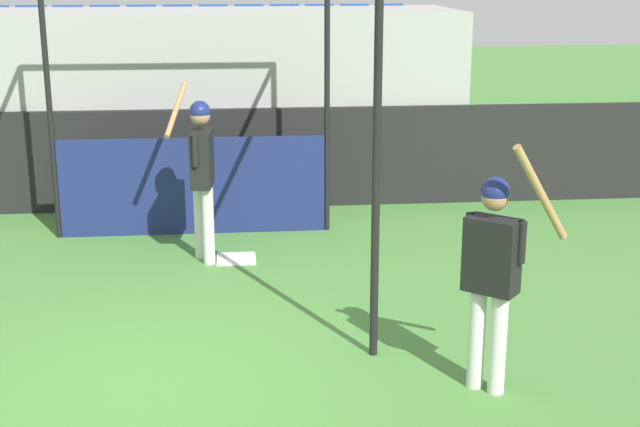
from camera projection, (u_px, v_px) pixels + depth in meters
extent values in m
plane|color=#477F38|center=(138.00, 388.00, 7.05)|extent=(60.00, 60.00, 0.00)
cube|color=black|center=(174.00, 160.00, 12.07)|extent=(24.00, 0.12, 1.37)
cube|color=#9E9E99|center=(178.00, 101.00, 13.11)|extent=(8.15, 2.40, 2.62)
cube|color=navy|center=(11.00, 103.00, 12.11)|extent=(0.45, 0.40, 0.10)
cube|color=navy|center=(12.00, 85.00, 12.22)|extent=(0.45, 0.06, 0.40)
cube|color=navy|center=(52.00, 103.00, 12.16)|extent=(0.45, 0.40, 0.10)
cube|color=navy|center=(53.00, 84.00, 12.27)|extent=(0.45, 0.06, 0.40)
cube|color=navy|center=(93.00, 102.00, 12.21)|extent=(0.45, 0.40, 0.10)
cube|color=navy|center=(94.00, 84.00, 12.32)|extent=(0.45, 0.06, 0.40)
cube|color=navy|center=(134.00, 102.00, 12.26)|extent=(0.45, 0.40, 0.10)
cube|color=navy|center=(134.00, 83.00, 12.37)|extent=(0.45, 0.06, 0.40)
cube|color=navy|center=(174.00, 101.00, 12.31)|extent=(0.45, 0.40, 0.10)
cube|color=navy|center=(174.00, 83.00, 12.42)|extent=(0.45, 0.06, 0.40)
cube|color=navy|center=(214.00, 100.00, 12.37)|extent=(0.45, 0.40, 0.10)
cube|color=navy|center=(214.00, 82.00, 12.48)|extent=(0.45, 0.06, 0.40)
cube|color=navy|center=(254.00, 100.00, 12.42)|extent=(0.45, 0.40, 0.10)
cube|color=navy|center=(253.00, 82.00, 12.53)|extent=(0.45, 0.06, 0.40)
cube|color=navy|center=(293.00, 99.00, 12.47)|extent=(0.45, 0.40, 0.10)
cube|color=navy|center=(292.00, 81.00, 12.58)|extent=(0.45, 0.06, 0.40)
cube|color=navy|center=(332.00, 99.00, 12.52)|extent=(0.45, 0.40, 0.10)
cube|color=navy|center=(330.00, 81.00, 12.63)|extent=(0.45, 0.06, 0.40)
cube|color=navy|center=(370.00, 98.00, 12.58)|extent=(0.45, 0.40, 0.10)
cube|color=navy|center=(369.00, 80.00, 12.69)|extent=(0.45, 0.06, 0.40)
cube|color=navy|center=(409.00, 98.00, 12.63)|extent=(0.45, 0.40, 0.10)
cube|color=navy|center=(407.00, 80.00, 12.74)|extent=(0.45, 0.06, 0.40)
cube|color=navy|center=(21.00, 67.00, 12.76)|extent=(0.45, 0.40, 0.10)
cube|color=navy|center=(23.00, 50.00, 12.88)|extent=(0.45, 0.06, 0.40)
cube|color=navy|center=(60.00, 67.00, 12.82)|extent=(0.45, 0.40, 0.10)
cube|color=navy|center=(61.00, 50.00, 12.93)|extent=(0.45, 0.06, 0.40)
cube|color=navy|center=(99.00, 67.00, 12.87)|extent=(0.45, 0.40, 0.10)
cube|color=navy|center=(100.00, 49.00, 12.98)|extent=(0.45, 0.06, 0.40)
cube|color=navy|center=(138.00, 66.00, 12.92)|extent=(0.45, 0.40, 0.10)
cube|color=navy|center=(138.00, 49.00, 13.03)|extent=(0.45, 0.06, 0.40)
cube|color=navy|center=(176.00, 66.00, 12.97)|extent=(0.45, 0.40, 0.10)
cube|color=navy|center=(176.00, 49.00, 13.08)|extent=(0.45, 0.06, 0.40)
cube|color=navy|center=(214.00, 65.00, 13.03)|extent=(0.45, 0.40, 0.10)
cube|color=navy|center=(214.00, 48.00, 13.14)|extent=(0.45, 0.06, 0.40)
cube|color=navy|center=(252.00, 65.00, 13.08)|extent=(0.45, 0.40, 0.10)
cube|color=navy|center=(251.00, 48.00, 13.19)|extent=(0.45, 0.06, 0.40)
cube|color=navy|center=(289.00, 64.00, 13.13)|extent=(0.45, 0.40, 0.10)
cube|color=navy|center=(288.00, 48.00, 13.24)|extent=(0.45, 0.06, 0.40)
cube|color=navy|center=(326.00, 64.00, 13.18)|extent=(0.45, 0.40, 0.10)
cube|color=navy|center=(325.00, 47.00, 13.29)|extent=(0.45, 0.06, 0.40)
cube|color=navy|center=(363.00, 64.00, 13.23)|extent=(0.45, 0.40, 0.10)
cube|color=navy|center=(361.00, 47.00, 13.35)|extent=(0.45, 0.06, 0.40)
cube|color=navy|center=(399.00, 63.00, 13.29)|extent=(0.45, 0.40, 0.10)
cube|color=navy|center=(397.00, 47.00, 13.40)|extent=(0.45, 0.06, 0.40)
cube|color=navy|center=(31.00, 35.00, 13.42)|extent=(0.45, 0.40, 0.10)
cube|color=navy|center=(32.00, 19.00, 13.53)|extent=(0.45, 0.06, 0.40)
cube|color=navy|center=(68.00, 35.00, 13.48)|extent=(0.45, 0.40, 0.10)
cube|color=navy|center=(69.00, 18.00, 13.59)|extent=(0.45, 0.06, 0.40)
cube|color=navy|center=(105.00, 34.00, 13.53)|extent=(0.45, 0.40, 0.10)
cube|color=navy|center=(105.00, 18.00, 13.64)|extent=(0.45, 0.06, 0.40)
cube|color=navy|center=(141.00, 34.00, 13.58)|extent=(0.45, 0.40, 0.10)
cube|color=navy|center=(142.00, 18.00, 13.69)|extent=(0.45, 0.06, 0.40)
cube|color=navy|center=(178.00, 34.00, 13.63)|extent=(0.45, 0.40, 0.10)
cube|color=navy|center=(178.00, 18.00, 13.74)|extent=(0.45, 0.06, 0.40)
cube|color=navy|center=(214.00, 33.00, 13.68)|extent=(0.45, 0.40, 0.10)
cube|color=navy|center=(214.00, 18.00, 13.80)|extent=(0.45, 0.06, 0.40)
cube|color=navy|center=(250.00, 33.00, 13.74)|extent=(0.45, 0.40, 0.10)
cube|color=navy|center=(249.00, 17.00, 13.85)|extent=(0.45, 0.06, 0.40)
cube|color=navy|center=(285.00, 33.00, 13.79)|extent=(0.45, 0.40, 0.10)
cube|color=navy|center=(284.00, 17.00, 13.90)|extent=(0.45, 0.06, 0.40)
cube|color=navy|center=(321.00, 33.00, 13.84)|extent=(0.45, 0.40, 0.10)
cube|color=navy|center=(319.00, 17.00, 13.95)|extent=(0.45, 0.06, 0.40)
cube|color=navy|center=(356.00, 32.00, 13.89)|extent=(0.45, 0.40, 0.10)
cube|color=navy|center=(354.00, 17.00, 14.00)|extent=(0.45, 0.06, 0.40)
cube|color=navy|center=(390.00, 32.00, 13.95)|extent=(0.45, 0.40, 0.10)
cube|color=navy|center=(389.00, 17.00, 14.06)|extent=(0.45, 0.06, 0.40)
cylinder|color=black|center=(376.00, 177.00, 7.25)|extent=(0.07, 0.07, 3.14)
cylinder|color=black|center=(50.00, 111.00, 10.56)|extent=(0.07, 0.07, 3.14)
cylinder|color=black|center=(327.00, 106.00, 10.88)|extent=(0.07, 0.07, 3.14)
cube|color=navy|center=(193.00, 186.00, 10.96)|extent=(3.24, 0.03, 1.21)
cube|color=white|center=(236.00, 259.00, 10.14)|extent=(0.44, 0.44, 0.02)
cylinder|color=silver|center=(208.00, 226.00, 9.89)|extent=(0.14, 0.14, 0.87)
cylinder|color=silver|center=(200.00, 221.00, 10.09)|extent=(0.14, 0.14, 0.87)
cube|color=black|center=(202.00, 159.00, 9.79)|extent=(0.26, 0.49, 0.62)
sphere|color=#A37556|center=(200.00, 116.00, 9.66)|extent=(0.22, 0.22, 0.22)
sphere|color=navy|center=(200.00, 111.00, 9.65)|extent=(0.23, 0.23, 0.23)
cylinder|color=black|center=(195.00, 151.00, 9.51)|extent=(0.08, 0.08, 0.34)
cylinder|color=black|center=(200.00, 142.00, 9.99)|extent=(0.08, 0.08, 0.34)
cylinder|color=#AD7F4C|center=(176.00, 109.00, 9.92)|extent=(0.25, 0.73, 0.55)
sphere|color=#AD7F4C|center=(208.00, 132.00, 9.93)|extent=(0.08, 0.08, 0.08)
cylinder|color=silver|center=(477.00, 338.00, 6.98)|extent=(0.18, 0.18, 0.82)
cylinder|color=silver|center=(498.00, 344.00, 6.88)|extent=(0.18, 0.18, 0.82)
cube|color=black|center=(492.00, 255.00, 6.74)|extent=(0.45, 0.43, 0.58)
sphere|color=#A37556|center=(495.00, 197.00, 6.62)|extent=(0.21, 0.21, 0.21)
sphere|color=navy|center=(495.00, 191.00, 6.60)|extent=(0.22, 0.22, 0.22)
cylinder|color=black|center=(470.00, 233.00, 6.85)|extent=(0.10, 0.10, 0.32)
cylinder|color=black|center=(521.00, 242.00, 6.62)|extent=(0.10, 0.10, 0.32)
cylinder|color=#AD7F4C|center=(541.00, 193.00, 6.39)|extent=(0.54, 0.29, 0.77)
sphere|color=#AD7F4C|center=(514.00, 233.00, 6.70)|extent=(0.08, 0.08, 0.08)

